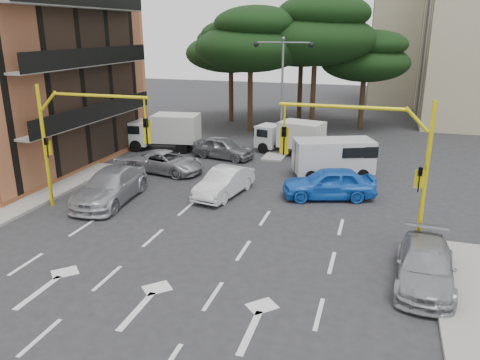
% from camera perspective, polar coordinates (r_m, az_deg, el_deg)
% --- Properties ---
extents(ground, '(120.00, 120.00, 0.00)m').
position_cam_1_polar(ground, '(19.48, -5.28, -7.78)').
color(ground, '#28282B').
rests_on(ground, ground).
extents(median_strip, '(1.40, 6.00, 0.15)m').
position_cam_1_polar(median_strip, '(33.94, 4.94, 3.64)').
color(median_strip, gray).
rests_on(median_strip, ground).
extents(apartment_beige_far, '(16.20, 12.15, 16.70)m').
position_cam_1_polar(apartment_beige_far, '(60.49, 23.91, 16.44)').
color(apartment_beige_far, '#B8AD8A').
rests_on(apartment_beige_far, ground).
extents(pine_left_near, '(9.15, 9.15, 10.23)m').
position_cam_1_polar(pine_left_near, '(39.63, 1.36, 16.77)').
color(pine_left_near, '#382616').
rests_on(pine_left_near, ground).
extents(pine_center, '(9.98, 9.98, 11.16)m').
position_cam_1_polar(pine_center, '(40.54, 9.33, 17.56)').
color(pine_center, '#382616').
rests_on(pine_center, ground).
extents(pine_left_far, '(8.32, 8.32, 9.30)m').
position_cam_1_polar(pine_left_far, '(44.35, -1.07, 16.00)').
color(pine_left_far, '#382616').
rests_on(pine_left_far, ground).
extents(pine_right, '(7.49, 7.49, 8.37)m').
position_cam_1_polar(pine_right, '(42.23, 15.13, 14.37)').
color(pine_right, '#382616').
rests_on(pine_right, ground).
extents(pine_back, '(9.15, 9.15, 10.23)m').
position_cam_1_polar(pine_back, '(45.80, 7.63, 16.79)').
color(pine_back, '#382616').
rests_on(pine_back, ground).
extents(signal_mast_right, '(5.79, 0.37, 6.00)m').
position_cam_1_polar(signal_mast_right, '(18.73, 16.50, 3.15)').
color(signal_mast_right, yellow).
rests_on(signal_mast_right, ground).
extents(signal_mast_left, '(5.79, 0.37, 6.00)m').
position_cam_1_polar(signal_mast_left, '(23.16, -19.50, 5.61)').
color(signal_mast_left, yellow).
rests_on(signal_mast_left, ground).
extents(street_lamp_center, '(4.16, 0.36, 7.77)m').
position_cam_1_polar(street_lamp_center, '(33.03, 5.20, 12.68)').
color(street_lamp_center, slate).
rests_on(street_lamp_center, median_strip).
extents(car_white_hatch, '(2.27, 4.56, 1.44)m').
position_cam_1_polar(car_white_hatch, '(24.64, -1.95, -0.29)').
color(car_white_hatch, silver).
rests_on(car_white_hatch, ground).
extents(car_blue_compact, '(5.13, 3.24, 1.63)m').
position_cam_1_polar(car_blue_compact, '(24.65, 10.78, -0.37)').
color(car_blue_compact, blue).
rests_on(car_blue_compact, ground).
extents(car_silver_wagon, '(2.75, 5.75, 1.62)m').
position_cam_1_polar(car_silver_wagon, '(24.68, -15.51, -0.71)').
color(car_silver_wagon, '#A9ABB1').
rests_on(car_silver_wagon, ground).
extents(car_silver_cross_a, '(5.05, 2.99, 1.32)m').
position_cam_1_polar(car_silver_cross_a, '(28.99, -8.94, 2.19)').
color(car_silver_cross_a, '#9D9FA5').
rests_on(car_silver_cross_a, ground).
extents(car_silver_cross_b, '(4.51, 2.52, 1.45)m').
position_cam_1_polar(car_silver_cross_b, '(31.84, -2.04, 3.95)').
color(car_silver_cross_b, gray).
rests_on(car_silver_cross_b, ground).
extents(car_silver_parked, '(2.15, 4.76, 1.35)m').
position_cam_1_polar(car_silver_parked, '(17.52, 21.64, -9.69)').
color(car_silver_parked, '#929499').
rests_on(car_silver_parked, ground).
extents(van_white, '(5.02, 3.65, 2.29)m').
position_cam_1_polar(van_white, '(28.26, 11.29, 2.66)').
color(van_white, silver).
rests_on(van_white, ground).
extents(box_truck_a, '(5.57, 2.95, 2.61)m').
position_cam_1_polar(box_truck_a, '(34.47, -9.30, 5.80)').
color(box_truck_a, silver).
rests_on(box_truck_a, ground).
extents(box_truck_b, '(5.14, 3.12, 2.36)m').
position_cam_1_polar(box_truck_b, '(33.06, 6.10, 5.19)').
color(box_truck_b, silver).
rests_on(box_truck_b, ground).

